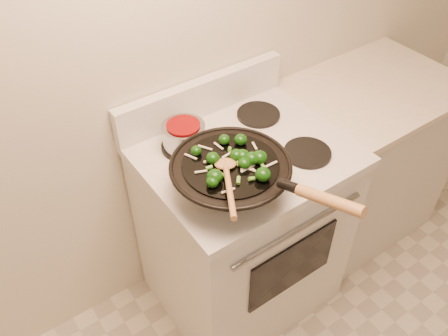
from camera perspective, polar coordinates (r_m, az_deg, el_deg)
stove at (r=2.13m, az=2.19°, el=-7.13°), size 0.78×0.67×1.08m
counter_unit at (r=2.56m, az=15.54°, el=0.73°), size 0.85×0.62×0.91m
wok at (r=1.58m, az=0.91°, el=-1.02°), size 0.41×0.67×0.25m
stirfry at (r=1.54m, az=1.58°, el=0.91°), size 0.26×0.28×0.05m
wooden_spoon at (r=1.46m, az=0.42°, el=-1.17°), size 0.21×0.30×0.09m
saucepan at (r=1.79m, az=-4.83°, el=3.94°), size 0.16×0.26×0.10m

